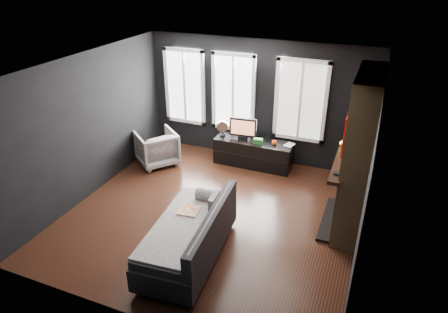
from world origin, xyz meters
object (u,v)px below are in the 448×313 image
at_px(armchair, 157,146).
at_px(mantel_vase, 345,143).
at_px(media_console, 253,153).
at_px(monitor, 243,127).
at_px(mug, 274,142).
at_px(book, 286,139).
at_px(sofa, 188,233).

bearing_deg(armchair, mantel_vase, 124.93).
height_order(media_console, monitor, monitor).
height_order(mug, book, book).
relative_size(book, mantel_vase, 1.17).
relative_size(armchair, media_console, 0.49).
xyz_separation_m(media_console, monitor, (-0.27, 0.02, 0.57)).
bearing_deg(mug, mantel_vase, -34.10).
bearing_deg(mug, media_console, 176.41).
distance_m(armchair, mantel_vase, 4.11).
relative_size(mug, mantel_vase, 0.53).
xyz_separation_m(media_console, mantel_vase, (1.97, -1.05, 1.03)).
xyz_separation_m(sofa, mug, (0.43, 3.26, 0.20)).
distance_m(mug, book, 0.26).
relative_size(sofa, monitor, 3.43).
relative_size(armchair, mug, 7.66).
bearing_deg(monitor, media_console, -9.02).
bearing_deg(sofa, mantel_vase, 44.52).
distance_m(media_console, book, 0.81).
bearing_deg(mantel_vase, sofa, -130.90).
height_order(media_console, mantel_vase, mantel_vase).
height_order(armchair, monitor, monitor).
distance_m(media_console, mug, 0.58).
distance_m(book, mantel_vase, 1.82).
height_order(media_console, book, book).
distance_m(armchair, book, 2.85).
xyz_separation_m(armchair, monitor, (1.76, 0.75, 0.44)).
bearing_deg(mantel_vase, mug, 145.90).
bearing_deg(sofa, media_console, 86.06).
bearing_deg(mug, armchair, -164.23).
bearing_deg(mug, sofa, -97.48).
distance_m(sofa, monitor, 3.34).
height_order(mug, mantel_vase, mantel_vase).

